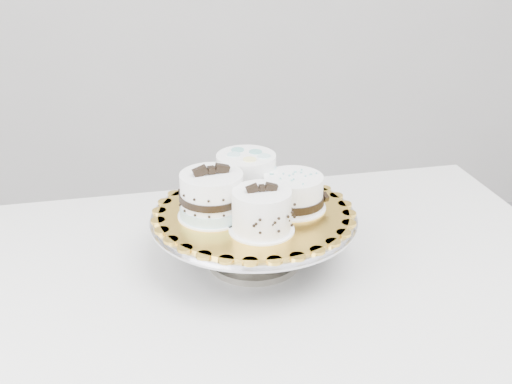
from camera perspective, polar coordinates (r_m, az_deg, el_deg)
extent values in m
cube|color=silver|center=(1.13, 0.58, -8.07)|extent=(1.16, 0.79, 0.04)
cube|color=silver|center=(1.63, -21.27, -14.60)|extent=(0.05, 0.05, 0.71)
cube|color=silver|center=(1.76, 15.07, -10.33)|extent=(0.05, 0.05, 0.71)
cylinder|color=gray|center=(1.15, -0.19, -5.97)|extent=(0.16, 0.16, 0.01)
cylinder|color=gray|center=(1.13, -0.20, -4.34)|extent=(0.11, 0.11, 0.09)
cylinder|color=silver|center=(1.11, -0.20, -2.16)|extent=(0.35, 0.35, 0.01)
cylinder|color=silver|center=(1.11, -0.20, -2.29)|extent=(0.36, 0.36, 0.00)
cylinder|color=gold|center=(1.11, -0.20, -1.83)|extent=(0.36, 0.36, 0.00)
cylinder|color=white|center=(1.04, 0.50, -3.34)|extent=(0.11, 0.11, 0.00)
cylinder|color=white|center=(1.03, 0.51, -1.62)|extent=(0.10, 0.10, 0.07)
cylinder|color=white|center=(1.09, -3.88, -2.04)|extent=(0.12, 0.12, 0.00)
cylinder|color=white|center=(1.07, -3.94, -0.20)|extent=(0.12, 0.12, 0.07)
cylinder|color=silver|center=(1.09, -3.90, -1.55)|extent=(0.11, 0.11, 0.02)
cylinder|color=black|center=(1.08, -3.94, -0.30)|extent=(0.11, 0.11, 0.01)
cylinder|color=white|center=(1.16, -0.86, -0.18)|extent=(0.12, 0.12, 0.00)
cylinder|color=white|center=(1.15, -0.88, 1.57)|extent=(0.12, 0.12, 0.07)
cylinder|color=white|center=(1.12, 3.30, -1.32)|extent=(0.11, 0.11, 0.00)
cylinder|color=white|center=(1.11, 3.34, 0.05)|extent=(0.12, 0.12, 0.06)
cylinder|color=black|center=(1.11, 3.32, -0.60)|extent=(0.11, 0.11, 0.01)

